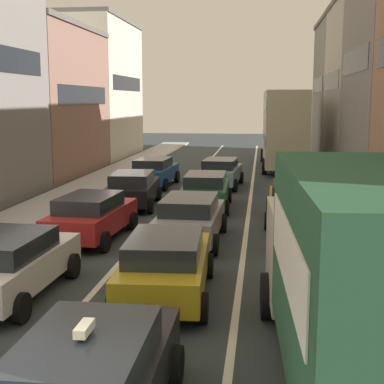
# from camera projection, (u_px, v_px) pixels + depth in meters

# --- Properties ---
(sidewalk_left) EXTENTS (2.60, 64.00, 0.14)m
(sidewalk_left) POSITION_uv_depth(u_px,v_px,m) (74.00, 193.00, 26.50)
(sidewalk_left) COLOR #A6A6A6
(sidewalk_left) RESTS_ON ground
(lane_stripe_left) EXTENTS (0.16, 60.00, 0.01)m
(lane_stripe_left) POSITION_uv_depth(u_px,v_px,m) (177.00, 197.00, 25.90)
(lane_stripe_left) COLOR silver
(lane_stripe_left) RESTS_ON ground
(lane_stripe_right) EXTENTS (0.16, 60.00, 0.01)m
(lane_stripe_right) POSITION_uv_depth(u_px,v_px,m) (250.00, 199.00, 25.48)
(lane_stripe_right) COLOR silver
(lane_stripe_right) RESTS_ON ground
(removalist_box_truck) EXTENTS (2.99, 7.80, 3.58)m
(removalist_box_truck) POSITION_uv_depth(u_px,v_px,m) (363.00, 271.00, 8.22)
(removalist_box_truck) COLOR #B7B29E
(removalist_box_truck) RESTS_ON ground
(taxi_centre_lane_front) EXTENTS (2.08, 4.31, 1.66)m
(taxi_centre_lane_front) POSITION_uv_depth(u_px,v_px,m) (90.00, 381.00, 7.36)
(taxi_centre_lane_front) COLOR black
(taxi_centre_lane_front) RESTS_ON ground
(sedan_centre_lane_second) EXTENTS (2.24, 4.39, 1.49)m
(sedan_centre_lane_second) POSITION_uv_depth(u_px,v_px,m) (166.00, 264.00, 12.60)
(sedan_centre_lane_second) COLOR #B29319
(sedan_centre_lane_second) RESTS_ON ground
(wagon_left_lane_second) EXTENTS (2.15, 4.34, 1.49)m
(wagon_left_lane_second) POSITION_uv_depth(u_px,v_px,m) (10.00, 263.00, 12.66)
(wagon_left_lane_second) COLOR silver
(wagon_left_lane_second) RESTS_ON ground
(hatchback_centre_lane_third) EXTENTS (2.12, 4.33, 1.49)m
(hatchback_centre_lane_third) POSITION_uv_depth(u_px,v_px,m) (190.00, 218.00, 17.57)
(hatchback_centre_lane_third) COLOR gray
(hatchback_centre_lane_third) RESTS_ON ground
(sedan_left_lane_third) EXTENTS (2.27, 4.40, 1.49)m
(sedan_left_lane_third) POSITION_uv_depth(u_px,v_px,m) (91.00, 215.00, 17.92)
(sedan_left_lane_third) COLOR #A51E1E
(sedan_left_lane_third) RESTS_ON ground
(coupe_centre_lane_fourth) EXTENTS (2.14, 4.34, 1.49)m
(coupe_centre_lane_fourth) POSITION_uv_depth(u_px,v_px,m) (206.00, 190.00, 23.07)
(coupe_centre_lane_fourth) COLOR #19592D
(coupe_centre_lane_fourth) RESTS_ON ground
(sedan_left_lane_fourth) EXTENTS (2.30, 4.41, 1.49)m
(sedan_left_lane_fourth) POSITION_uv_depth(u_px,v_px,m) (133.00, 188.00, 23.43)
(sedan_left_lane_fourth) COLOR black
(sedan_left_lane_fourth) RESTS_ON ground
(sedan_centre_lane_fifth) EXTENTS (2.29, 4.41, 1.49)m
(sedan_centre_lane_fifth) POSITION_uv_depth(u_px,v_px,m) (221.00, 172.00, 28.78)
(sedan_centre_lane_fifth) COLOR #759EB7
(sedan_centre_lane_fifth) RESTS_ON ground
(sedan_left_lane_fifth) EXTENTS (2.23, 4.38, 1.49)m
(sedan_left_lane_fifth) POSITION_uv_depth(u_px,v_px,m) (154.00, 171.00, 29.00)
(sedan_left_lane_fifth) COLOR #194C8C
(sedan_left_lane_fifth) RESTS_ON ground
(sedan_right_lane_behind_truck) EXTENTS (2.15, 4.35, 1.49)m
(sedan_right_lane_behind_truck) POSITION_uv_depth(u_px,v_px,m) (310.00, 235.00, 15.29)
(sedan_right_lane_behind_truck) COLOR beige
(sedan_right_lane_behind_truck) RESTS_ON ground
(wagon_right_lane_far) EXTENTS (2.15, 4.34, 1.49)m
(wagon_right_lane_far) POSITION_uv_depth(u_px,v_px,m) (294.00, 201.00, 20.47)
(wagon_right_lane_far) COLOR #B29319
(wagon_right_lane_far) RESTS_ON ground
(bus_mid_queue_primary) EXTENTS (2.92, 10.54, 5.06)m
(bus_mid_queue_primary) POSITION_uv_depth(u_px,v_px,m) (284.00, 126.00, 36.24)
(bus_mid_queue_primary) COLOR #BFB793
(bus_mid_queue_primary) RESTS_ON ground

